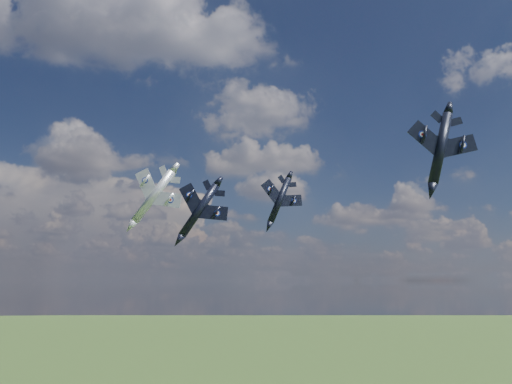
{
  "coord_description": "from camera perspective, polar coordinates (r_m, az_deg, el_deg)",
  "views": [
    {
      "loc": [
        -11.36,
        -70.62,
        68.5
      ],
      "look_at": [
        -0.03,
        13.36,
        83.6
      ],
      "focal_mm": 35.0,
      "sensor_mm": 36.0,
      "label": 1
    }
  ],
  "objects": [
    {
      "name": "jet_lead_navy",
      "position": [
        78.74,
        -6.5,
        -2.06
      ],
      "size": [
        11.08,
        14.29,
        7.44
      ],
      "primitive_type": null,
      "rotation": [
        0.0,
        0.58,
        -0.14
      ],
      "color": "black"
    },
    {
      "name": "jet_right_navy",
      "position": [
        65.76,
        20.34,
        4.71
      ],
      "size": [
        11.19,
        13.96,
        4.95
      ],
      "primitive_type": null,
      "rotation": [
        0.0,
        0.27,
        -0.14
      ],
      "color": "black"
    },
    {
      "name": "jet_high_navy",
      "position": [
        111.75,
        2.72,
        -0.92
      ],
      "size": [
        13.21,
        16.6,
        7.23
      ],
      "primitive_type": null,
      "rotation": [
        0.0,
        0.41,
        0.13
      ],
      "color": "black"
    },
    {
      "name": "jet_left_silver",
      "position": [
        95.03,
        -11.64,
        -0.46
      ],
      "size": [
        15.24,
        18.54,
        9.58
      ],
      "primitive_type": null,
      "rotation": [
        0.0,
        0.65,
        -0.29
      ],
      "color": "#ABAFB6"
    }
  ]
}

